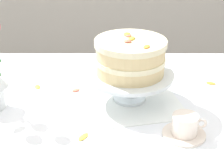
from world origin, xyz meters
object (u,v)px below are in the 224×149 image
cake_stand (130,78)px  teacup (185,127)px  dining_table (100,140)px  layer_cake (130,57)px

cake_stand → teacup: cake_stand is taller
dining_table → cake_stand: 0.22m
dining_table → cake_stand: bearing=46.8°
layer_cake → teacup: 0.29m
dining_table → teacup: bearing=-23.0°
cake_stand → dining_table: bearing=-133.2°
cake_stand → layer_cake: bearing=75.5°
cake_stand → teacup: (0.15, -0.21, -0.05)m
dining_table → cake_stand: (0.10, 0.10, 0.17)m
dining_table → cake_stand: size_ratio=4.83×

